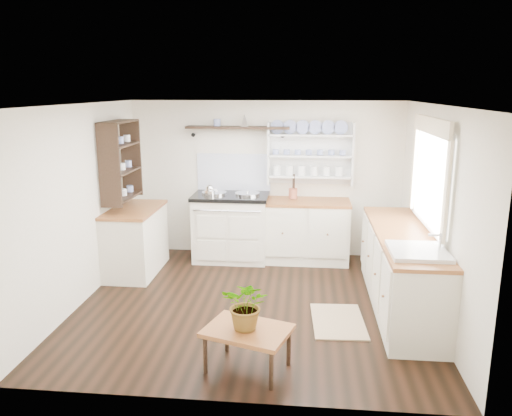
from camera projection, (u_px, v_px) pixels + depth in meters
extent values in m
cube|color=black|center=(252.00, 304.00, 5.87)|extent=(4.00, 3.80, 0.01)
cube|color=silver|center=(266.00, 179.00, 7.44)|extent=(4.00, 0.02, 2.30)
cube|color=silver|center=(435.00, 213.00, 5.41)|extent=(0.02, 3.80, 2.30)
cube|color=silver|center=(81.00, 205.00, 5.80)|extent=(0.02, 3.80, 2.30)
cube|color=white|center=(252.00, 105.00, 5.34)|extent=(4.00, 3.80, 0.01)
cube|color=white|center=(431.00, 179.00, 5.48)|extent=(0.04, 1.40, 1.00)
cube|color=white|center=(429.00, 179.00, 5.48)|extent=(0.02, 1.50, 1.10)
cube|color=#FFF0CB|center=(431.00, 126.00, 5.34)|extent=(0.04, 1.55, 0.18)
cube|color=white|center=(231.00, 228.00, 7.33)|extent=(1.05, 0.68, 0.93)
cube|color=black|center=(231.00, 196.00, 7.22)|extent=(1.09, 0.72, 0.05)
cylinder|color=silver|center=(214.00, 193.00, 7.23)|extent=(0.36, 0.36, 0.03)
cylinder|color=silver|center=(247.00, 194.00, 7.18)|extent=(0.36, 0.36, 0.03)
cylinder|color=silver|center=(227.00, 211.00, 6.88)|extent=(0.95, 0.02, 0.02)
cube|color=silver|center=(305.00, 231.00, 7.26)|extent=(1.25, 0.60, 0.88)
cube|color=brown|center=(306.00, 202.00, 7.16)|extent=(1.27, 0.63, 0.04)
cube|color=silver|center=(401.00, 271.00, 5.70)|extent=(0.60, 2.40, 0.88)
cube|color=brown|center=(403.00, 234.00, 5.60)|extent=(0.62, 2.43, 0.04)
cube|color=white|center=(417.00, 263.00, 4.89)|extent=(0.55, 0.60, 0.28)
cylinder|color=silver|center=(440.00, 244.00, 4.83)|extent=(0.02, 0.02, 0.22)
cube|color=silver|center=(136.00, 241.00, 6.81)|extent=(0.60, 1.10, 0.88)
cube|color=brown|center=(134.00, 210.00, 6.70)|extent=(0.62, 1.13, 0.04)
cube|color=white|center=(310.00, 153.00, 7.27)|extent=(1.20, 0.03, 0.90)
cube|color=white|center=(310.00, 154.00, 7.18)|extent=(1.20, 0.22, 0.02)
cylinder|color=navy|center=(311.00, 135.00, 7.13)|extent=(0.20, 0.02, 0.20)
cube|color=black|center=(238.00, 128.00, 7.18)|extent=(1.50, 0.24, 0.04)
cone|color=black|center=(195.00, 134.00, 7.33)|extent=(0.06, 0.20, 0.06)
cone|color=black|center=(283.00, 135.00, 7.21)|extent=(0.06, 0.20, 0.06)
cube|color=black|center=(121.00, 160.00, 6.56)|extent=(0.28, 0.80, 1.05)
cylinder|color=#A0533A|center=(293.00, 194.00, 7.23)|extent=(0.13, 0.13, 0.15)
cube|color=brown|center=(247.00, 331.00, 4.42)|extent=(0.86, 0.72, 0.04)
cylinder|color=black|center=(205.00, 355.00, 4.40)|extent=(0.04, 0.04, 0.36)
cylinder|color=black|center=(227.00, 334.00, 4.78)|extent=(0.04, 0.04, 0.36)
cylinder|color=black|center=(271.00, 371.00, 4.15)|extent=(0.04, 0.04, 0.36)
cylinder|color=black|center=(289.00, 347.00, 4.53)|extent=(0.04, 0.04, 0.36)
imported|color=#3F7233|center=(247.00, 305.00, 4.36)|extent=(0.48, 0.44, 0.46)
cube|color=#997959|center=(338.00, 321.00, 5.41)|extent=(0.60, 0.88, 0.02)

